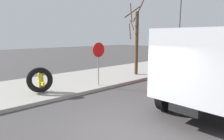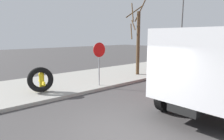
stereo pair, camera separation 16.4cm
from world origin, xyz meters
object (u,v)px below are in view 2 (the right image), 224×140
Objects in this scene: fire_hydrant at (42,81)px; street_light_pole at (182,26)px; stop_sign at (99,56)px; loose_tire at (41,80)px; bare_tree at (138,39)px.

street_light_pole is (10.90, -0.82, 2.83)m from fire_hydrant.
stop_sign is at bearing -179.57° from street_light_pole.
stop_sign reaches higher than fire_hydrant.
street_light_pole is (11.00, -0.70, 2.73)m from loose_tire.
bare_tree is at bearing 0.13° from loose_tire.
bare_tree is at bearing 170.49° from street_light_pole.
street_light_pole is at bearing -3.65° from loose_tire.
fire_hydrant is 6.89m from bare_tree.
bare_tree is 0.75× the size of street_light_pole.
stop_sign is (2.88, -0.76, 0.98)m from loose_tire.
bare_tree is (6.62, -0.10, 1.89)m from fire_hydrant.
stop_sign is 4.00m from bare_tree.
street_light_pole is (8.13, 0.06, 1.74)m from stop_sign.
stop_sign is 0.34× the size of street_light_pole.
bare_tree is (3.84, 0.78, 0.80)m from stop_sign.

